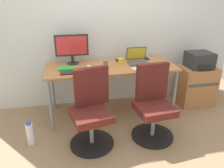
# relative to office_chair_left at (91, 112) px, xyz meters

# --- Properties ---
(ground_plane) EXTENTS (5.28, 5.28, 0.00)m
(ground_plane) POSITION_rel_office_chair_left_xyz_m (0.38, 0.68, -0.42)
(ground_plane) COLOR #9E7A56
(back_wall) EXTENTS (4.40, 0.04, 2.60)m
(back_wall) POSITION_rel_office_chair_left_xyz_m (0.38, 1.12, 0.88)
(back_wall) COLOR silver
(back_wall) RESTS_ON ground
(desk) EXTENTS (1.86, 0.72, 0.76)m
(desk) POSITION_rel_office_chair_left_xyz_m (0.38, 0.68, 0.27)
(desk) COLOR #B77542
(desk) RESTS_ON ground
(office_chair_left) EXTENTS (0.54, 0.54, 0.94)m
(office_chair_left) POSITION_rel_office_chair_left_xyz_m (0.00, 0.00, 0.00)
(office_chair_left) COLOR black
(office_chair_left) RESTS_ON ground
(office_chair_right) EXTENTS (0.54, 0.54, 0.94)m
(office_chair_right) POSITION_rel_office_chair_left_xyz_m (0.78, 0.00, 0.00)
(office_chair_right) COLOR black
(office_chair_right) RESTS_ON ground
(side_cabinet) EXTENTS (0.56, 0.44, 0.64)m
(side_cabinet) POSITION_rel_office_chair_left_xyz_m (1.81, 0.71, -0.10)
(side_cabinet) COLOR #B77542
(side_cabinet) RESTS_ON ground
(printer) EXTENTS (0.38, 0.40, 0.24)m
(printer) POSITION_rel_office_chair_left_xyz_m (1.81, 0.71, 0.33)
(printer) COLOR #2D2D2D
(printer) RESTS_ON side_cabinet
(water_bottle_on_floor) EXTENTS (0.09, 0.09, 0.31)m
(water_bottle_on_floor) POSITION_rel_office_chair_left_xyz_m (-0.75, 0.10, -0.28)
(water_bottle_on_floor) COLOR white
(water_bottle_on_floor) RESTS_ON ground
(desktop_monitor) EXTENTS (0.48, 0.18, 0.43)m
(desktop_monitor) POSITION_rel_office_chair_left_xyz_m (-0.16, 0.90, 0.58)
(desktop_monitor) COLOR #262626
(desktop_monitor) RESTS_ON desk
(open_laptop) EXTENTS (0.31, 0.28, 0.22)m
(open_laptop) POSITION_rel_office_chair_left_xyz_m (0.80, 0.77, 0.39)
(open_laptop) COLOR #4C4C51
(open_laptop) RESTS_ON desk
(keyboard_by_monitor) EXTENTS (0.34, 0.12, 0.02)m
(keyboard_by_monitor) POSITION_rel_office_chair_left_xyz_m (-0.17, 0.48, 0.34)
(keyboard_by_monitor) COLOR #2D2D2D
(keyboard_by_monitor) RESTS_ON desk
(keyboard_by_laptop) EXTENTS (0.34, 0.12, 0.02)m
(keyboard_by_laptop) POSITION_rel_office_chair_left_xyz_m (0.80, 0.44, 0.34)
(keyboard_by_laptop) COLOR silver
(keyboard_by_laptop) RESTS_ON desk
(mouse_by_monitor) EXTENTS (0.06, 0.10, 0.03)m
(mouse_by_monitor) POSITION_rel_office_chair_left_xyz_m (0.12, 0.45, 0.35)
(mouse_by_monitor) COLOR #2D2D2D
(mouse_by_monitor) RESTS_ON desk
(mouse_by_laptop) EXTENTS (0.06, 0.10, 0.03)m
(mouse_by_laptop) POSITION_rel_office_chair_left_xyz_m (0.05, 0.68, 0.35)
(mouse_by_laptop) COLOR silver
(mouse_by_laptop) RESTS_ON desk
(coffee_mug) EXTENTS (0.08, 0.08, 0.09)m
(coffee_mug) POSITION_rel_office_chair_left_xyz_m (0.53, 0.72, 0.38)
(coffee_mug) COLOR yellow
(coffee_mug) RESTS_ON desk
(pen_cup) EXTENTS (0.07, 0.07, 0.10)m
(pen_cup) POSITION_rel_office_chair_left_xyz_m (0.29, 0.63, 0.39)
(pen_cup) COLOR slate
(pen_cup) RESTS_ON desk
(phone_near_monitor) EXTENTS (0.07, 0.14, 0.01)m
(phone_near_monitor) POSITION_rel_office_chair_left_xyz_m (1.00, 0.94, 0.34)
(phone_near_monitor) COLOR black
(phone_near_monitor) RESTS_ON desk
(phone_near_laptop) EXTENTS (0.07, 0.14, 0.01)m
(phone_near_laptop) POSITION_rel_office_chair_left_xyz_m (0.54, 0.91, 0.34)
(phone_near_laptop) COLOR black
(phone_near_laptop) RESTS_ON desk
(notebook) EXTENTS (0.21, 0.15, 0.03)m
(notebook) POSITION_rel_office_chair_left_xyz_m (-0.27, 0.65, 0.35)
(notebook) COLOR green
(notebook) RESTS_ON desk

